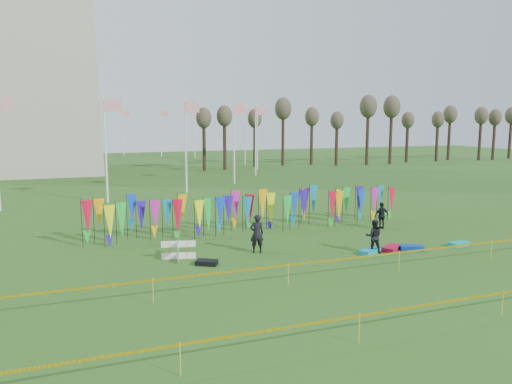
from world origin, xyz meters
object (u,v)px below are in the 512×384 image
object	(u,v)px
person_mid	(374,236)
person_right	(382,216)
kite_bag_black	(207,262)
person_left	(257,234)
box_kite	(179,250)
kite_bag_red	(392,248)
kite_bag_blue	(412,248)
kite_bag_turquoise	(370,252)
kite_bag_teal	(459,244)

from	to	relation	value
person_mid	person_right	world-z (taller)	person_mid
person_right	kite_bag_black	size ratio (longest dim) A/B	1.69
person_left	person_right	distance (m)	8.89
box_kite	kite_bag_red	world-z (taller)	box_kite
person_left	person_right	size ratio (longest dim) A/B	1.18
box_kite	kite_bag_blue	distance (m)	11.13
box_kite	person_left	distance (m)	3.75
person_mid	kite_bag_turquoise	distance (m)	0.75
kite_bag_red	kite_bag_black	world-z (taller)	kite_bag_red
box_kite	person_mid	world-z (taller)	person_mid
person_left	kite_bag_blue	distance (m)	7.54
person_left	kite_bag_turquoise	xyz separation A→B (m)	(4.86, -2.13, -0.81)
person_left	person_mid	distance (m)	5.52
box_kite	kite_bag_turquoise	size ratio (longest dim) A/B	0.79
kite_bag_turquoise	kite_bag_teal	world-z (taller)	kite_bag_turquoise
box_kite	kite_bag_blue	xyz separation A→B (m)	(10.86, -2.43, -0.32)
kite_bag_black	kite_bag_teal	bearing A→B (deg)	-6.05
person_mid	kite_bag_black	bearing A→B (deg)	22.05
kite_bag_blue	person_right	bearing A→B (deg)	72.40
person_right	kite_bag_blue	size ratio (longest dim) A/B	1.41
kite_bag_teal	kite_bag_black	bearing A→B (deg)	173.95
person_right	kite_bag_teal	size ratio (longest dim) A/B	1.43
kite_bag_turquoise	kite_bag_black	distance (m)	7.69
kite_bag_turquoise	kite_bag_red	xyz separation A→B (m)	(1.33, 0.13, 0.00)
box_kite	person_mid	bearing A→B (deg)	-13.77
person_mid	kite_bag_turquoise	size ratio (longest dim) A/B	1.46
person_mid	kite_bag_blue	world-z (taller)	person_mid
kite_bag_black	kite_bag_teal	size ratio (longest dim) A/B	0.85
person_mid	kite_bag_teal	world-z (taller)	person_mid
kite_bag_turquoise	kite_bag_teal	distance (m)	5.01
kite_bag_blue	kite_bag_red	world-z (taller)	kite_bag_blue
person_mid	kite_bag_teal	distance (m)	4.79
person_right	person_left	bearing A→B (deg)	14.84
box_kite	kite_bag_red	size ratio (longest dim) A/B	0.71
person_left	kite_bag_teal	bearing A→B (deg)	175.00
box_kite	person_right	size ratio (longest dim) A/B	0.56
person_mid	person_right	bearing A→B (deg)	-100.34
person_mid	person_left	bearing A→B (deg)	6.96
box_kite	kite_bag_black	bearing A→B (deg)	-53.77
person_right	kite_bag_black	xyz separation A→B (m)	(-11.36, -3.43, -0.67)
kite_bag_turquoise	kite_bag_black	xyz separation A→B (m)	(-7.63, 0.99, -0.00)
box_kite	kite_bag_blue	bearing A→B (deg)	-12.60
person_left	person_right	world-z (taller)	person_left
person_mid	person_right	xyz separation A→B (m)	(3.45, 4.30, -0.02)
kite_bag_blue	kite_bag_red	distance (m)	0.99
kite_bag_red	kite_bag_teal	distance (m)	3.70
person_left	person_mid	world-z (taller)	person_left
person_mid	kite_bag_black	distance (m)	7.99
person_right	kite_bag_turquoise	distance (m)	5.82
kite_bag_blue	box_kite	bearing A→B (deg)	167.40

